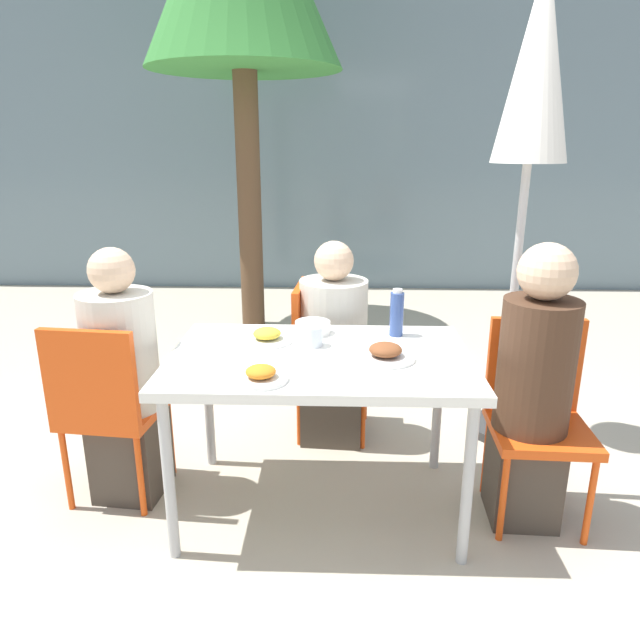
# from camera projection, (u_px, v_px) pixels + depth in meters

# --- Properties ---
(ground_plane) EXTENTS (24.00, 24.00, 0.00)m
(ground_plane) POSITION_uv_depth(u_px,v_px,m) (320.00, 505.00, 2.57)
(ground_plane) COLOR #B2A893
(building_facade) EXTENTS (10.00, 0.20, 3.00)m
(building_facade) POSITION_uv_depth(u_px,v_px,m) (333.00, 150.00, 6.14)
(building_facade) COLOR slate
(building_facade) RESTS_ON ground
(dining_table) EXTENTS (1.25, 0.81, 0.73)m
(dining_table) POSITION_uv_depth(u_px,v_px,m) (320.00, 369.00, 2.38)
(dining_table) COLOR white
(dining_table) RESTS_ON ground
(chair_left) EXTENTS (0.44, 0.44, 0.85)m
(chair_left) POSITION_uv_depth(u_px,v_px,m) (106.00, 401.00, 2.47)
(chair_left) COLOR #E54C14
(chair_left) RESTS_ON ground
(person_left) EXTENTS (0.32, 0.32, 1.15)m
(person_left) POSITION_uv_depth(u_px,v_px,m) (124.00, 383.00, 2.53)
(person_left) COLOR #473D33
(person_left) RESTS_ON ground
(chair_right) EXTENTS (0.42, 0.42, 0.85)m
(chair_right) POSITION_uv_depth(u_px,v_px,m) (537.00, 405.00, 2.43)
(chair_right) COLOR #E54C14
(chair_right) RESTS_ON ground
(person_right) EXTENTS (0.30, 0.30, 1.21)m
(person_right) POSITION_uv_depth(u_px,v_px,m) (533.00, 393.00, 2.33)
(person_right) COLOR #473D33
(person_right) RESTS_ON ground
(chair_far) EXTENTS (0.43, 0.43, 0.85)m
(chair_far) POSITION_uv_depth(u_px,v_px,m) (319.00, 349.00, 3.11)
(chair_far) COLOR #E54C14
(chair_far) RESTS_ON ground
(person_far) EXTENTS (0.36, 0.36, 1.09)m
(person_far) POSITION_uv_depth(u_px,v_px,m) (333.00, 350.00, 3.05)
(person_far) COLOR #473D33
(person_far) RESTS_ON ground
(closed_umbrella) EXTENTS (0.36, 0.36, 2.41)m
(closed_umbrella) POSITION_uv_depth(u_px,v_px,m) (535.00, 86.00, 2.70)
(closed_umbrella) COLOR #333333
(closed_umbrella) RESTS_ON ground
(plate_0) EXTENTS (0.22, 0.22, 0.06)m
(plate_0) POSITION_uv_depth(u_px,v_px,m) (267.00, 337.00, 2.51)
(plate_0) COLOR white
(plate_0) RESTS_ON dining_table
(plate_1) EXTENTS (0.20, 0.20, 0.06)m
(plate_1) POSITION_uv_depth(u_px,v_px,m) (261.00, 375.00, 2.09)
(plate_1) COLOR white
(plate_1) RESTS_ON dining_table
(plate_2) EXTENTS (0.24, 0.24, 0.07)m
(plate_2) POSITION_uv_depth(u_px,v_px,m) (385.00, 353.00, 2.30)
(plate_2) COLOR white
(plate_2) RESTS_ON dining_table
(bottle) EXTENTS (0.06, 0.06, 0.22)m
(bottle) POSITION_uv_depth(u_px,v_px,m) (397.00, 313.00, 2.57)
(bottle) COLOR #334C8E
(bottle) RESTS_ON dining_table
(drinking_cup) EXTENTS (0.08, 0.08, 0.09)m
(drinking_cup) POSITION_uv_depth(u_px,v_px,m) (314.00, 336.00, 2.45)
(drinking_cup) COLOR silver
(drinking_cup) RESTS_ON dining_table
(salad_bowl) EXTENTS (0.16, 0.16, 0.06)m
(salad_bowl) POSITION_uv_depth(u_px,v_px,m) (313.00, 327.00, 2.62)
(salad_bowl) COLOR white
(salad_bowl) RESTS_ON dining_table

